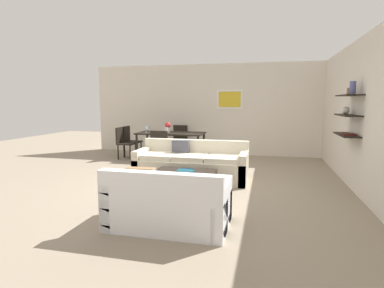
# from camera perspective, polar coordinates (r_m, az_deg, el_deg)

# --- Properties ---
(ground_plane) EXTENTS (18.00, 18.00, 0.00)m
(ground_plane) POSITION_cam_1_polar(r_m,az_deg,el_deg) (6.13, -0.69, -7.21)
(ground_plane) COLOR gray
(back_wall_unit) EXTENTS (8.40, 0.09, 2.70)m
(back_wall_unit) POSITION_cam_1_polar(r_m,az_deg,el_deg) (9.34, 6.51, 6.33)
(back_wall_unit) COLOR silver
(back_wall_unit) RESTS_ON ground
(right_wall_shelf_unit) EXTENTS (0.34, 8.20, 2.70)m
(right_wall_shelf_unit) POSITION_cam_1_polar(r_m,az_deg,el_deg) (6.52, 27.59, 4.85)
(right_wall_shelf_unit) COLOR silver
(right_wall_shelf_unit) RESTS_ON ground
(sofa_beige) EXTENTS (2.27, 0.90, 0.78)m
(sofa_beige) POSITION_cam_1_polar(r_m,az_deg,el_deg) (6.38, -0.06, -3.91)
(sofa_beige) COLOR beige
(sofa_beige) RESTS_ON ground
(loveseat_white) EXTENTS (1.51, 0.90, 0.78)m
(loveseat_white) POSITION_cam_1_polar(r_m,az_deg,el_deg) (4.03, -4.38, -10.95)
(loveseat_white) COLOR white
(loveseat_white) RESTS_ON ground
(coffee_table) EXTENTS (1.05, 1.08, 0.38)m
(coffee_table) POSITION_cam_1_polar(r_m,az_deg,el_deg) (5.27, -1.98, -7.56)
(coffee_table) COLOR black
(coffee_table) RESTS_ON ground
(decorative_bowl) EXTENTS (0.31, 0.31, 0.09)m
(decorative_bowl) POSITION_cam_1_polar(r_m,az_deg,el_deg) (5.15, -1.18, -5.23)
(decorative_bowl) COLOR navy
(decorative_bowl) RESTS_ON coffee_table
(dining_table) EXTENTS (1.81, 0.88, 0.75)m
(dining_table) POSITION_cam_1_polar(r_m,az_deg,el_deg) (8.49, -3.92, 1.65)
(dining_table) COLOR black
(dining_table) RESTS_ON ground
(dining_chair_left_far) EXTENTS (0.44, 0.44, 0.88)m
(dining_chair_left_far) POSITION_cam_1_polar(r_m,az_deg,el_deg) (9.17, -11.38, 0.88)
(dining_chair_left_far) COLOR black
(dining_chair_left_far) RESTS_ON ground
(dining_chair_foot) EXTENTS (0.44, 0.44, 0.88)m
(dining_chair_foot) POSITION_cam_1_polar(r_m,az_deg,el_deg) (7.71, -5.80, -0.29)
(dining_chair_foot) COLOR black
(dining_chair_foot) RESTS_ON ground
(dining_chair_head) EXTENTS (0.44, 0.44, 0.88)m
(dining_chair_head) POSITION_cam_1_polar(r_m,az_deg,el_deg) (9.32, -2.34, 1.14)
(dining_chair_head) COLOR black
(dining_chair_head) RESTS_ON ground
(dining_chair_left_near) EXTENTS (0.44, 0.44, 0.88)m
(dining_chair_left_near) POSITION_cam_1_polar(r_m,az_deg,el_deg) (8.82, -12.47, 0.58)
(dining_chair_left_near) COLOR black
(dining_chair_left_near) RESTS_ON ground
(wine_glass_left_far) EXTENTS (0.07, 0.07, 0.16)m
(wine_glass_left_far) POSITION_cam_1_polar(r_m,az_deg,el_deg) (8.80, -7.91, 2.99)
(wine_glass_left_far) COLOR silver
(wine_glass_left_far) RESTS_ON dining_table
(wine_glass_foot) EXTENTS (0.06, 0.06, 0.17)m
(wine_glass_foot) POSITION_cam_1_polar(r_m,az_deg,el_deg) (8.11, -4.74, 2.73)
(wine_glass_foot) COLOR silver
(wine_glass_foot) RESTS_ON dining_table
(wine_glass_left_near) EXTENTS (0.06, 0.06, 0.17)m
(wine_glass_left_near) POSITION_cam_1_polar(r_m,az_deg,el_deg) (8.60, -8.45, 2.91)
(wine_glass_left_near) COLOR silver
(wine_glass_left_near) RESTS_ON dining_table
(centerpiece_vase) EXTENTS (0.16, 0.16, 0.28)m
(centerpiece_vase) POSITION_cam_1_polar(r_m,az_deg,el_deg) (8.51, -4.47, 3.20)
(centerpiece_vase) COLOR silver
(centerpiece_vase) RESTS_ON dining_table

